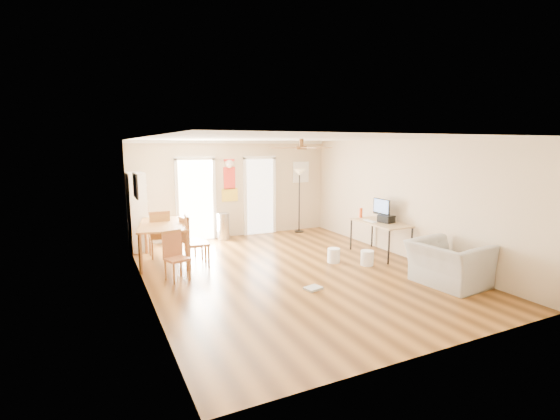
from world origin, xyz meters
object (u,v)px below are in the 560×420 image
bookshelf (137,211)px  dining_chair_near (177,256)px  trash_can (223,226)px  computer_desk (380,239)px  dining_table (165,243)px  dining_chair_right_a (191,238)px  armchair (448,264)px  wastebasket_b (367,258)px  torchiere_lamp (299,201)px  dining_chair_right_b (197,241)px  printer (386,219)px  dining_chair_far (159,234)px  wastebasket_a (334,255)px

bookshelf → dining_chair_near: bearing=-93.4°
trash_can → computer_desk: 4.05m
dining_table → dining_chair_right_a: 0.56m
bookshelf → armchair: (4.69, -4.97, -0.54)m
wastebasket_b → armchair: 1.69m
trash_can → armchair: 5.69m
torchiere_lamp → wastebasket_b: size_ratio=5.79×
armchair → dining_chair_near: bearing=56.1°
dining_chair_right_b → trash_can: dining_chair_right_b is taller
bookshelf → printer: size_ratio=5.89×
dining_chair_right_b → trash_can: size_ratio=1.50×
dining_table → torchiere_lamp: (3.99, 1.36, 0.48)m
bookshelf → torchiere_lamp: bookshelf is taller
dining_chair_near → printer: printer is taller
dining_chair_right_b → dining_chair_far: (-0.60, 1.05, -0.01)m
dining_chair_far → wastebasket_b: size_ratio=3.37×
dining_chair_near → wastebasket_b: dining_chair_near is taller
bookshelf → wastebasket_a: bearing=-50.5°
dining_chair_near → torchiere_lamp: (4.00, 2.69, 0.44)m
computer_desk → wastebasket_a: 1.30m
dining_chair_right_a → dining_chair_far: size_ratio=0.89×
dining_chair_right_a → wastebasket_a: bearing=-134.4°
bookshelf → dining_table: 1.45m
bookshelf → dining_chair_right_a: size_ratio=1.98×
dining_table → dining_chair_right_a: bearing=-7.0°
bookshelf → computer_desk: 5.70m
dining_chair_right_a → wastebasket_a: (2.67, -1.56, -0.32)m
dining_chair_near → dining_chair_right_a: bearing=48.2°
dining_chair_right_b → wastebasket_a: size_ratio=3.49×
wastebasket_b → dining_chair_near: bearing=168.7°
wastebasket_b → bookshelf: bearing=140.7°
dining_chair_near → wastebasket_b: 3.84m
dining_chair_near → dining_chair_far: 1.78m
dining_table → torchiere_lamp: bearing=18.8°
dining_table → printer: (4.60, -1.63, 0.42)m
torchiere_lamp → printer: torchiere_lamp is taller
dining_table → dining_chair_near: 1.34m
wastebasket_a → dining_chair_far: bearing=147.7°
bookshelf → torchiere_lamp: (4.38, 0.05, -0.02)m
dining_chair_right_a → armchair: 5.20m
dining_chair_far → bookshelf: bearing=-67.6°
dining_table → dining_chair_near: bearing=-90.7°
dining_chair_right_a → computer_desk: size_ratio=0.66×
dining_table → trash_can: (1.74, 1.41, -0.06)m
bookshelf → dining_chair_right_b: (0.94, -1.91, -0.39)m
wastebasket_a → trash_can: bearing=116.0°
dining_chair_near → computer_desk: (4.51, -0.23, -0.08)m
dining_chair_far → printer: bearing=156.3°
dining_table → dining_chair_right_a: size_ratio=1.79×
bookshelf → torchiere_lamp: size_ratio=1.03×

